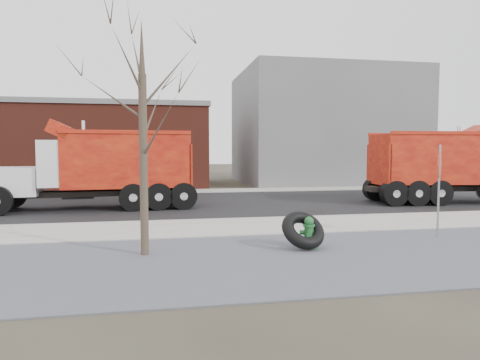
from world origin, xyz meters
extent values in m
plane|color=#383328|center=(0.00, 0.00, 0.00)|extent=(120.00, 120.00, 0.00)
cube|color=slate|center=(0.00, -3.50, 0.01)|extent=(60.00, 5.00, 0.03)
cube|color=#9E9B93|center=(0.00, 0.25, 0.03)|extent=(60.00, 2.50, 0.06)
cube|color=#9E9B93|center=(0.00, 1.55, 0.06)|extent=(60.00, 0.15, 0.11)
cube|color=black|center=(0.00, 6.30, 0.01)|extent=(60.00, 9.40, 0.02)
cube|color=#9E9B93|center=(0.00, 12.00, 0.03)|extent=(60.00, 2.00, 0.06)
cube|color=slate|center=(9.00, 18.00, 4.00)|extent=(12.00, 10.00, 8.00)
cube|color=maroon|center=(-10.00, 17.00, 2.50)|extent=(20.00, 8.00, 5.00)
cube|color=slate|center=(-10.00, 17.00, 5.15)|extent=(20.20, 8.20, 0.30)
cylinder|color=#382D23|center=(-3.20, -2.60, 2.00)|extent=(0.18, 0.18, 4.00)
cone|color=#382D23|center=(-3.20, -2.60, 4.60)|extent=(0.14, 0.14, 1.20)
cylinder|color=#256133|center=(0.62, -2.65, 0.03)|extent=(0.42, 0.42, 0.06)
cylinder|color=#256133|center=(0.62, -2.65, 0.31)|extent=(0.22, 0.22, 0.57)
cylinder|color=#256133|center=(0.62, -2.65, 0.57)|extent=(0.28, 0.28, 0.05)
sphere|color=#256133|center=(0.62, -2.65, 0.66)|extent=(0.23, 0.23, 0.23)
cylinder|color=#256133|center=(0.62, -2.65, 0.76)|extent=(0.05, 0.05, 0.06)
cylinder|color=#256133|center=(0.47, -2.60, 0.40)|extent=(0.14, 0.13, 0.10)
cylinder|color=#256133|center=(0.77, -2.70, 0.40)|extent=(0.14, 0.13, 0.10)
cylinder|color=#256133|center=(0.57, -2.80, 0.38)|extent=(0.17, 0.15, 0.14)
torus|color=black|center=(0.47, -2.67, 0.47)|extent=(1.25, 1.18, 0.94)
cylinder|color=gray|center=(4.42, -2.10, 1.25)|extent=(0.05, 0.05, 2.50)
cylinder|color=#B11E0C|center=(4.42, -2.10, 1.96)|extent=(0.48, 0.52, 0.68)
cube|color=black|center=(10.23, 4.71, 0.66)|extent=(8.38, 1.59, 0.21)
cube|color=red|center=(8.97, 4.82, 1.97)|extent=(5.07, 2.76, 2.15)
cylinder|color=silver|center=(10.85, 5.58, 2.31)|extent=(0.15, 0.15, 2.34)
cylinder|color=black|center=(7.89, 5.86, 0.56)|extent=(1.09, 0.39, 1.07)
cylinder|color=black|center=(7.72, 3.99, 0.56)|extent=(1.09, 0.39, 1.07)
cube|color=black|center=(-5.40, 5.41, 0.65)|extent=(7.92, 1.40, 0.21)
cube|color=silver|center=(-8.44, 5.20, 1.18)|extent=(2.25, 2.03, 1.06)
cube|color=silver|center=(-6.55, 5.33, 1.85)|extent=(1.70, 2.32, 1.74)
cube|color=black|center=(-7.30, 5.28, 2.33)|extent=(0.19, 1.93, 0.77)
cube|color=red|center=(-4.15, 5.50, 1.95)|extent=(4.97, 2.65, 2.12)
cylinder|color=silver|center=(-5.63, 4.48, 2.29)|extent=(0.14, 0.14, 2.31)
cylinder|color=black|center=(-8.72, 6.22, 0.55)|extent=(1.08, 0.36, 1.06)
cylinder|color=black|center=(-2.93, 4.66, 0.55)|extent=(1.08, 0.36, 1.06)
cylinder|color=black|center=(-3.06, 6.50, 0.55)|extent=(1.08, 0.36, 1.06)
camera|label=1|loc=(-2.82, -12.23, 2.35)|focal=32.00mm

